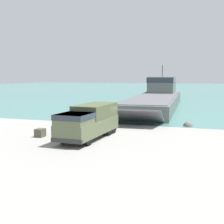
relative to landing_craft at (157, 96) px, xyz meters
name	(u,v)px	position (x,y,z in m)	size (l,w,h in m)	color
ground_plane	(106,132)	(0.00, -27.63, -1.80)	(240.00, 240.00, 0.00)	gray
water_surface	(189,90)	(0.00, 67.34, -1.79)	(240.00, 180.00, 0.01)	#477F7A
landing_craft	(157,96)	(0.00, 0.00, 0.00)	(9.58, 39.27, 7.52)	#56605B
military_truck	(89,121)	(-0.36, -30.98, -0.25)	(2.84, 8.28, 2.87)	#566042
soldier_on_ramp	(59,123)	(-3.80, -29.89, -0.81)	(0.26, 0.45, 1.71)	#566042
mooring_bollard	(61,120)	(-6.56, -24.27, -1.33)	(0.32, 0.32, 0.87)	#333338
cargo_crate	(40,133)	(-4.76, -31.71, -1.43)	(0.73, 0.88, 0.73)	#4C4738
shoreline_rock_a	(56,122)	(-7.79, -23.36, -1.80)	(0.65, 0.65, 0.65)	gray
shoreline_rock_b	(188,126)	(7.24, -21.49, -1.80)	(1.03, 1.03, 1.03)	#66605B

